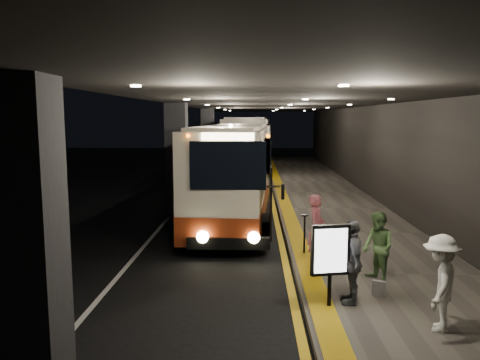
{
  "coord_description": "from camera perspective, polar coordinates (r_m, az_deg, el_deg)",
  "views": [
    {
      "loc": [
        1.52,
        -13.99,
        3.85
      ],
      "look_at": [
        1.01,
        2.03,
        1.7
      ],
      "focal_mm": 35.0,
      "sensor_mm": 36.0,
      "label": 1
    }
  ],
  "objects": [
    {
      "name": "canopy",
      "position": [
        19.03,
        4.83,
        9.87
      ],
      "size": [
        9.0,
        50.0,
        0.4
      ],
      "primitive_type": "cube",
      "color": "black",
      "rests_on": "support_columns"
    },
    {
      "name": "kerb_stripe_yellow",
      "position": [
        19.39,
        4.24,
        -3.82
      ],
      "size": [
        0.18,
        50.0,
        0.01
      ],
      "primitive_type": "cube",
      "color": "gold",
      "rests_on": "ground"
    },
    {
      "name": "terminal_wall",
      "position": [
        19.79,
        17.95,
        4.81
      ],
      "size": [
        0.1,
        50.0,
        6.0
      ],
      "primitive_type": "cube",
      "color": "black",
      "rests_on": "ground"
    },
    {
      "name": "bag_polka",
      "position": [
        10.43,
        16.57,
        -12.53
      ],
      "size": [
        0.29,
        0.21,
        0.32
      ],
      "primitive_type": "cube",
      "rotation": [
        0.0,
        0.0,
        -0.4
      ],
      "color": "black",
      "rests_on": "sidewalk"
    },
    {
      "name": "passenger_boarding",
      "position": [
        12.14,
        9.31,
        -5.89
      ],
      "size": [
        0.61,
        0.75,
        1.76
      ],
      "primitive_type": "imported",
      "rotation": [
        0.0,
        0.0,
        1.23
      ],
      "color": "#B95663",
      "rests_on": "sidewalk"
    },
    {
      "name": "coach_second",
      "position": [
        31.35,
        1.13,
        3.89
      ],
      "size": [
        3.07,
        12.04,
        3.75
      ],
      "rotation": [
        0.0,
        0.0,
        -0.05
      ],
      "color": "beige",
      "rests_on": "ground"
    },
    {
      "name": "passenger_waiting_grey",
      "position": [
        9.71,
        13.46,
        -9.64
      ],
      "size": [
        0.51,
        1.0,
        1.7
      ],
      "primitive_type": "imported",
      "rotation": [
        0.0,
        0.0,
        -1.57
      ],
      "color": "#515357",
      "rests_on": "sidewalk"
    },
    {
      "name": "lane_line_white",
      "position": [
        19.66,
        -7.97,
        -3.71
      ],
      "size": [
        0.12,
        50.0,
        0.01
      ],
      "primitive_type": "cube",
      "color": "silver",
      "rests_on": "ground"
    },
    {
      "name": "sidewalk",
      "position": [
        19.63,
        11.27,
        -3.6
      ],
      "size": [
        4.5,
        50.0,
        0.15
      ],
      "primitive_type": "cube",
      "color": "#514C44",
      "rests_on": "ground"
    },
    {
      "name": "passenger_waiting_white",
      "position": [
        9.01,
        23.25,
        -11.43
      ],
      "size": [
        0.95,
        1.21,
        1.7
      ],
      "primitive_type": "imported",
      "rotation": [
        0.0,
        0.0,
        -2.04
      ],
      "color": "white",
      "rests_on": "sidewalk"
    },
    {
      "name": "info_sign",
      "position": [
        9.36,
        10.97,
        -8.6
      ],
      "size": [
        0.78,
        0.27,
        1.64
      ],
      "rotation": [
        0.0,
        0.0,
        0.21
      ],
      "color": "black",
      "rests_on": "sidewalk"
    },
    {
      "name": "support_columns",
      "position": [
        18.32,
        -7.69,
        2.4
      ],
      "size": [
        0.8,
        24.8,
        4.4
      ],
      "color": "black",
      "rests_on": "ground"
    },
    {
      "name": "passenger_waiting_green",
      "position": [
        11.07,
        16.47,
        -7.87
      ],
      "size": [
        0.71,
        0.89,
        1.6
      ],
      "primitive_type": "imported",
      "rotation": [
        0.0,
        0.0,
        -1.23
      ],
      "color": "#537943",
      "rests_on": "sidewalk"
    },
    {
      "name": "coach_third",
      "position": [
        45.29,
        0.85,
        4.89
      ],
      "size": [
        2.9,
        11.23,
        3.49
      ],
      "rotation": [
        0.0,
        0.0,
        -0.05
      ],
      "color": "beige",
      "rests_on": "ground"
    },
    {
      "name": "coach_main",
      "position": [
        17.76,
        -0.47,
        0.57
      ],
      "size": [
        2.94,
        11.22,
        3.47
      ],
      "rotation": [
        0.0,
        0.0,
        -0.06
      ],
      "color": "beige",
      "rests_on": "ground"
    },
    {
      "name": "tactile_strip",
      "position": [
        19.39,
        5.72,
        -3.38
      ],
      "size": [
        0.5,
        50.0,
        0.01
      ],
      "primitive_type": "cube",
      "color": "gold",
      "rests_on": "sidewalk"
    },
    {
      "name": "stanchion_post",
      "position": [
        12.96,
        7.86,
        -6.59
      ],
      "size": [
        0.05,
        0.05,
        1.06
      ],
      "primitive_type": "cylinder",
      "color": "black",
      "rests_on": "sidewalk"
    },
    {
      "name": "ground",
      "position": [
        14.59,
        -4.27,
        -7.68
      ],
      "size": [
        90.0,
        90.0,
        0.0
      ],
      "primitive_type": "plane",
      "color": "black"
    }
  ]
}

